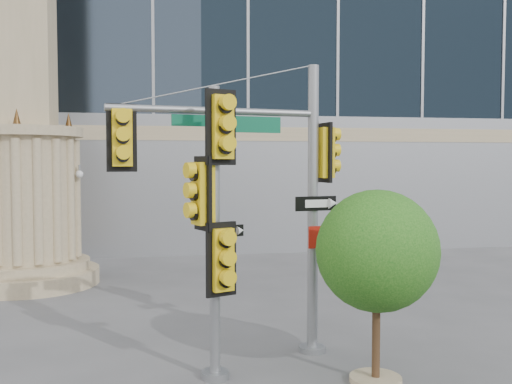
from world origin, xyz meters
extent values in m
plane|color=#545456|center=(0.00, 0.00, 0.00)|extent=(120.00, 120.00, 0.00)
cylinder|color=tan|center=(-6.00, 9.00, 0.25)|extent=(4.40, 4.40, 0.50)
cylinder|color=tan|center=(-6.00, 9.00, 0.65)|extent=(3.80, 3.80, 0.30)
cylinder|color=tan|center=(-6.00, 9.00, 2.80)|extent=(3.00, 3.00, 4.00)
cylinder|color=tan|center=(-6.00, 9.00, 4.95)|extent=(3.50, 3.50, 0.30)
cone|color=#472D14|center=(-4.70, 9.00, 5.35)|extent=(0.24, 0.24, 0.50)
cylinder|color=slate|center=(1.30, 1.07, 0.06)|extent=(0.56, 0.56, 0.12)
cylinder|color=slate|center=(1.30, 1.07, 2.99)|extent=(0.22, 0.22, 5.97)
cylinder|color=slate|center=(-0.76, 0.70, 4.98)|extent=(4.14, 0.88, 0.14)
cube|color=#0B5C3D|center=(-0.07, 0.80, 4.73)|extent=(1.28, 0.27, 0.32)
cube|color=yellow|center=(-2.52, 0.38, 4.43)|extent=(0.59, 0.37, 1.24)
cube|color=yellow|center=(1.58, 1.12, 4.18)|extent=(0.37, 0.59, 1.24)
cube|color=black|center=(1.33, 0.93, 3.14)|extent=(0.91, 0.19, 0.30)
cube|color=#AB190F|center=(1.33, 0.93, 2.44)|extent=(0.32, 0.09, 0.46)
cylinder|color=slate|center=(-0.86, -0.05, 0.06)|extent=(0.51, 0.51, 0.13)
cylinder|color=slate|center=(-0.86, -0.05, 2.68)|extent=(0.19, 0.19, 5.35)
cube|color=yellow|center=(-0.77, -0.27, 4.60)|extent=(0.66, 0.50, 1.34)
cube|color=yellow|center=(-1.08, -0.14, 3.43)|extent=(0.50, 0.66, 1.34)
cube|color=yellow|center=(-0.77, -0.27, 2.25)|extent=(0.66, 0.50, 1.34)
cube|color=black|center=(-0.63, -0.10, 2.73)|extent=(0.63, 0.28, 0.21)
cylinder|color=tan|center=(1.99, -0.75, 0.05)|extent=(0.94, 0.94, 0.10)
cylinder|color=#382314|center=(1.99, -0.75, 0.94)|extent=(0.15, 0.15, 1.88)
sphere|color=#135112|center=(1.99, -0.75, 2.40)|extent=(2.19, 2.19, 2.19)
sphere|color=#135112|center=(2.46, -0.49, 2.09)|extent=(1.36, 1.36, 1.36)
sphere|color=#135112|center=(1.62, -1.01, 2.14)|extent=(1.15, 1.15, 1.15)
camera|label=1|loc=(-1.89, -10.35, 3.99)|focal=40.00mm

